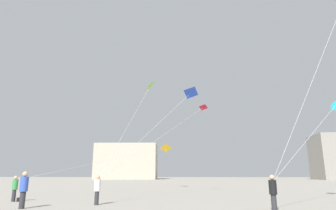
{
  "coord_description": "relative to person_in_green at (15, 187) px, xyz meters",
  "views": [
    {
      "loc": [
        1.41,
        -4.62,
        1.69
      ],
      "look_at": [
        0.0,
        15.15,
        6.49
      ],
      "focal_mm": 30.46,
      "sensor_mm": 36.0,
      "label": 1
    }
  ],
  "objects": [
    {
      "name": "person_in_green",
      "position": [
        0.0,
        0.0,
        0.0
      ],
      "size": [
        0.34,
        0.34,
        1.57
      ],
      "rotation": [
        0.0,
        0.0,
        4.5
      ],
      "color": "#2D2D33",
      "rests_on": "ground_plane"
    },
    {
      "name": "person_in_white",
      "position": [
        5.81,
        -1.55,
        0.02
      ],
      "size": [
        0.35,
        0.35,
        1.62
      ],
      "rotation": [
        0.0,
        0.0,
        4.75
      ],
      "color": "#2D2D33",
      "rests_on": "ground_plane"
    },
    {
      "name": "person_in_black",
      "position": [
        14.94,
        -3.68,
        0.04
      ],
      "size": [
        0.36,
        0.36,
        1.65
      ],
      "rotation": [
        0.0,
        0.0,
        0.79
      ],
      "color": "#2D2D33",
      "rests_on": "ground_plane"
    },
    {
      "name": "person_in_blue",
      "position": [
        2.66,
        -3.58,
        0.13
      ],
      "size": [
        0.4,
        0.4,
        1.81
      ],
      "rotation": [
        0.0,
        0.0,
        4.5
      ],
      "color": "#2D2D33",
      "rests_on": "ground_plane"
    },
    {
      "name": "kite_cyan_diamond",
      "position": [
        21.48,
        2.4,
        5.57
      ],
      "size": [
        7.13,
        6.74,
        5.65
      ],
      "color": "#1EB2C6"
    },
    {
      "name": "kite_cobalt_delta",
      "position": [
        11.19,
        7.67,
        8.09
      ],
      "size": [
        6.26,
        10.21,
        8.2
      ],
      "color": "blue"
    },
    {
      "name": "kite_amber_delta",
      "position": [
        7.44,
        22.33,
        4.29
      ],
      "size": [
        8.46,
        23.8,
        4.43
      ],
      "color": "yellow"
    },
    {
      "name": "kite_crimson_delta",
      "position": [
        12.54,
        16.32,
        8.53
      ],
      "size": [
        7.72,
        19.42,
        8.86
      ],
      "color": "red"
    },
    {
      "name": "kite_lime_delta",
      "position": [
        6.87,
        11.4,
        10.04
      ],
      "size": [
        1.64,
        14.08,
        10.21
      ],
      "color": "#8CD12D"
    },
    {
      "name": "building_left_hall",
      "position": [
        -9.42,
        77.26,
        4.76
      ],
      "size": [
        20.25,
        14.07,
        11.25
      ],
      "color": "#B2A893",
      "rests_on": "ground_plane"
    },
    {
      "name": "handbag_beside_flyer",
      "position": [
        0.35,
        0.1,
        -0.74
      ],
      "size": [
        0.32,
        0.33,
        0.24
      ],
      "primitive_type": "cube",
      "rotation": [
        0.0,
        0.0,
        0.81
      ],
      "color": "black",
      "rests_on": "ground_plane"
    }
  ]
}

